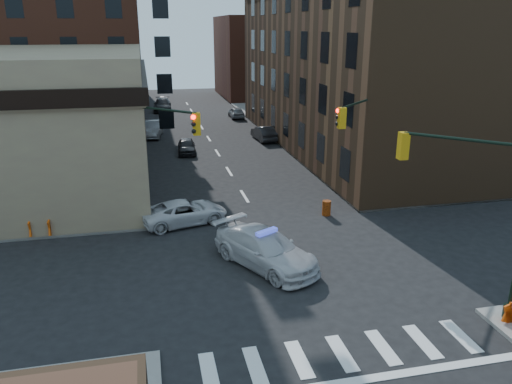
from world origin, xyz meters
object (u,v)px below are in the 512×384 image
pickup (184,212)px  barricade_nw_a (104,218)px  barrel_road (327,208)px  parked_car_enear (264,133)px  police_car (266,249)px  parked_car_wfar (153,129)px  parked_car_wnear (187,146)px  barrel_bank (186,218)px  pedestrian_b (34,207)px  pedestrian_a (73,198)px

pickup → barricade_nw_a: 4.34m
barrel_road → pickup: bearing=176.4°
pickup → parked_car_enear: 21.99m
police_car → parked_car_wfar: 30.38m
parked_car_wnear → barricade_nw_a: 17.04m
parked_car_wnear → parked_car_wfar: bearing=112.6°
parked_car_wfar → barrel_bank: (1.22, -24.43, -0.34)m
barrel_road → barricade_nw_a: barricade_nw_a is taller
parked_car_enear → barricade_nw_a: (-13.62, -19.62, -0.11)m
pickup → pedestrian_b: size_ratio=2.69×
parked_car_wfar → barrel_road: bearing=-61.3°
pickup → pedestrian_b: (-8.05, 1.53, 0.37)m
parked_car_wnear → barrel_bank: bearing=-91.7°
barricade_nw_a → pedestrian_b: bearing=169.6°
police_car → barrel_bank: (-3.13, 5.63, -0.38)m
parked_car_wnear → barricade_nw_a: bearing=-106.8°
parked_car_wfar → parked_car_enear: (10.44, -4.10, -0.08)m
parked_car_wfar → parked_car_wnear: bearing=-62.9°
police_car → barrel_bank: size_ratio=6.43×
parked_car_wfar → barrel_bank: 24.47m
parked_car_wfar → barrel_bank: parked_car_wfar is taller
police_car → parked_car_enear: 26.67m
parked_car_wfar → pedestrian_b: size_ratio=2.65×
police_car → barrel_road: bearing=19.1°
pedestrian_a → barricade_nw_a: size_ratio=1.63×
barricade_nw_a → barrel_road: bearing=4.0°
barrel_bank → barricade_nw_a: size_ratio=0.75×
police_car → barricade_nw_a: size_ratio=4.82×
barrel_bank → parked_car_enear: bearing=65.6°
barricade_nw_a → pickup: bearing=3.7°
police_car → pedestrian_a: bearing=108.9°
pedestrian_b → police_car: bearing=-24.9°
police_car → parked_car_wfar: police_car is taller
parked_car_wfar → barricade_nw_a: parked_car_wfar is taller
police_car → pedestrian_a: pedestrian_a is taller
parked_car_wfar → barrel_road: 26.27m
police_car → barrel_road: size_ratio=6.42×
parked_car_enear → barrel_road: bearing=82.6°
pickup → barricade_nw_a: pickup is taller
pickup → barrel_road: pickup is taller
police_car → parked_car_enear: (6.09, 25.96, -0.12)m
police_car → barrel_bank: 6.45m
parked_car_enear → pedestrian_a: size_ratio=2.23×
parked_car_wnear → barrel_road: parked_car_wnear is taller
police_car → pedestrian_b: bearing=117.4°
pedestrian_a → barrel_bank: 6.91m
parked_car_wfar → pedestrian_b: pedestrian_b is taller
parked_car_wfar → pedestrian_a: pedestrian_a is taller
parked_car_wnear → parked_car_wfar: size_ratio=0.79×
parked_car_wnear → parked_car_enear: size_ratio=0.88×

